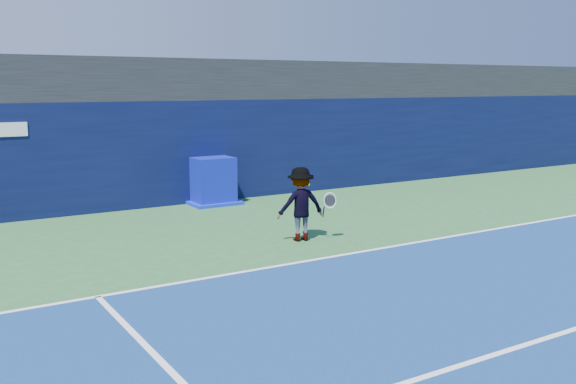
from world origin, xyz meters
The scene contains 8 objects.
ground centered at (0.00, 0.00, 0.00)m, with size 80.00×80.00×0.00m, color #2C6231.
baseline centered at (0.00, 3.00, 0.01)m, with size 24.00×0.10×0.01m, color white.
service_line centered at (0.00, -2.00, 0.01)m, with size 24.00×0.10×0.01m, color white.
stadium_band centered at (0.00, 11.50, 3.60)m, with size 36.00×3.00×1.20m, color black.
back_wall_assembly centered at (0.00, 10.50, 1.50)m, with size 36.00×1.03×3.00m.
equipment_cart centered at (0.18, 9.75, 0.63)m, with size 1.43×1.43×1.37m.
tennis_player centered at (-0.04, 4.54, 0.83)m, with size 1.33×0.81×1.65m.
tennis_ball centered at (0.27, 4.70, 1.23)m, with size 0.07×0.07×0.07m.
Camera 1 is at (-7.62, -7.27, 3.46)m, focal length 40.00 mm.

